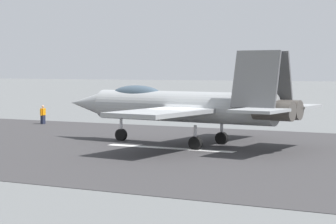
{
  "coord_description": "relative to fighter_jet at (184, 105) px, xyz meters",
  "views": [
    {
      "loc": [
        -16.63,
        33.73,
        4.6
      ],
      "look_at": [
        -0.14,
        1.32,
        2.2
      ],
      "focal_mm": 70.87,
      "sensor_mm": 36.0,
      "label": 1
    }
  ],
  "objects": [
    {
      "name": "crew_person",
      "position": [
        16.85,
        -8.27,
        -1.61
      ],
      "size": [
        0.33,
        0.7,
        1.57
      ],
      "color": "#1E2338",
      "rests_on": "ground"
    },
    {
      "name": "ground_plane",
      "position": [
        -0.4,
        1.81,
        -2.39
      ],
      "size": [
        400.0,
        400.0,
        0.0
      ],
      "primitive_type": "plane",
      "color": "slate"
    },
    {
      "name": "runway_strip",
      "position": [
        -0.42,
        1.81,
        -2.38
      ],
      "size": [
        240.0,
        26.0,
        0.02
      ],
      "color": "#363436",
      "rests_on": "ground"
    },
    {
      "name": "fighter_jet",
      "position": [
        0.0,
        0.0,
        0.0
      ],
      "size": [
        16.28,
        14.34,
        5.58
      ],
      "color": "#96999B",
      "rests_on": "ground"
    }
  ]
}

